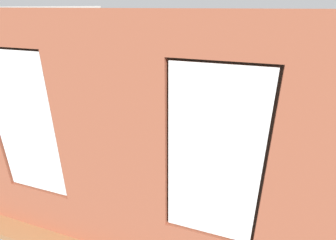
# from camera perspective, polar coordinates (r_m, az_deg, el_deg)

# --- Properties ---
(ground_plane) EXTENTS (6.85, 5.94, 0.10)m
(ground_plane) POSITION_cam_1_polar(r_m,az_deg,el_deg) (5.95, 1.81, -7.96)
(ground_plane) COLOR #99663D
(brick_wall_with_windows) EXTENTS (6.25, 0.30, 3.05)m
(brick_wall_with_windows) POSITION_cam_1_polar(r_m,az_deg,el_deg) (3.12, -12.23, -7.34)
(brick_wall_with_windows) COLOR #9E5138
(brick_wall_with_windows) RESTS_ON ground_plane
(white_wall_right) EXTENTS (0.10, 4.94, 3.05)m
(white_wall_right) POSITION_cam_1_polar(r_m,az_deg,el_deg) (6.68, -24.94, 8.13)
(white_wall_right) COLOR silver
(white_wall_right) RESTS_ON ground_plane
(couch_by_window) EXTENTS (2.04, 0.87, 0.80)m
(couch_by_window) POSITION_cam_1_polar(r_m,az_deg,el_deg) (4.23, -5.15, -16.87)
(couch_by_window) COLOR black
(couch_by_window) RESTS_ON ground_plane
(couch_left) EXTENTS (0.99, 2.04, 0.80)m
(couch_left) POSITION_cam_1_polar(r_m,az_deg,el_deg) (5.82, 26.14, -7.07)
(couch_left) COLOR black
(couch_left) RESTS_ON ground_plane
(coffee_table) EXTENTS (1.35, 0.71, 0.41)m
(coffee_table) POSITION_cam_1_polar(r_m,az_deg,el_deg) (5.64, -0.60, -5.06)
(coffee_table) COLOR olive
(coffee_table) RESTS_ON ground_plane
(cup_ceramic) EXTENTS (0.09, 0.09, 0.11)m
(cup_ceramic) POSITION_cam_1_polar(r_m,az_deg,el_deg) (5.59, -0.61, -4.11)
(cup_ceramic) COLOR silver
(cup_ceramic) RESTS_ON coffee_table
(candle_jar) EXTENTS (0.08, 0.08, 0.10)m
(candle_jar) POSITION_cam_1_polar(r_m,az_deg,el_deg) (5.64, -4.85, -3.98)
(candle_jar) COLOR #B7333D
(candle_jar) RESTS_ON coffee_table
(table_plant_small) EXTENTS (0.13, 0.13, 0.22)m
(table_plant_small) POSITION_cam_1_polar(r_m,az_deg,el_deg) (5.45, 0.02, -4.18)
(table_plant_small) COLOR brown
(table_plant_small) RESTS_ON coffee_table
(remote_gray) EXTENTS (0.11, 0.18, 0.02)m
(remote_gray) POSITION_cam_1_polar(r_m,az_deg,el_deg) (5.62, 3.39, -4.50)
(remote_gray) COLOR #59595B
(remote_gray) RESTS_ON coffee_table
(media_console) EXTENTS (0.94, 0.42, 0.50)m
(media_console) POSITION_cam_1_polar(r_m,az_deg,el_deg) (6.71, -22.81, -3.15)
(media_console) COLOR black
(media_console) RESTS_ON ground_plane
(tv_flatscreen) EXTENTS (1.17, 0.20, 0.83)m
(tv_flatscreen) POSITION_cam_1_polar(r_m,az_deg,el_deg) (6.46, -23.71, 2.16)
(tv_flatscreen) COLOR black
(tv_flatscreen) RESTS_ON media_console
(potted_plant_by_left_couch) EXTENTS (0.38, 0.38, 0.64)m
(potted_plant_by_left_couch) POSITION_cam_1_polar(r_m,az_deg,el_deg) (7.03, 22.04, -0.14)
(potted_plant_by_left_couch) COLOR #9E5638
(potted_plant_by_left_couch) RESTS_ON ground_plane
(potted_plant_beside_window_right) EXTENTS (0.95, 1.02, 1.41)m
(potted_plant_beside_window_right) POSITION_cam_1_polar(r_m,az_deg,el_deg) (5.39, -31.57, -6.51)
(potted_plant_beside_window_right) COLOR #47423D
(potted_plant_beside_window_right) RESTS_ON ground_plane
(potted_plant_corner_far_left) EXTENTS (0.52, 0.52, 0.95)m
(potted_plant_corner_far_left) POSITION_cam_1_polar(r_m,az_deg,el_deg) (3.91, 32.27, -20.36)
(potted_plant_corner_far_left) COLOR brown
(potted_plant_corner_far_left) RESTS_ON ground_plane
(potted_plant_corner_near_left) EXTENTS (0.65, 0.65, 1.07)m
(potted_plant_corner_near_left) POSITION_cam_1_polar(r_m,az_deg,el_deg) (7.30, 26.56, 2.13)
(potted_plant_corner_near_left) COLOR brown
(potted_plant_corner_near_left) RESTS_ON ground_plane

